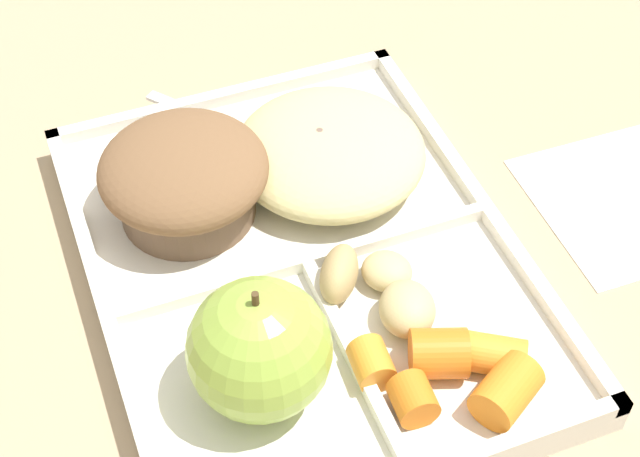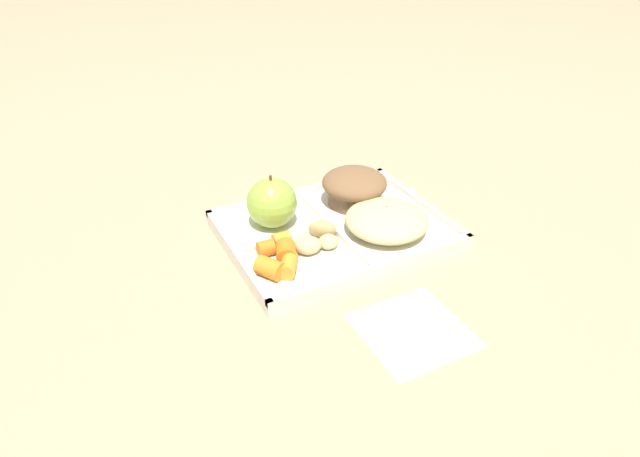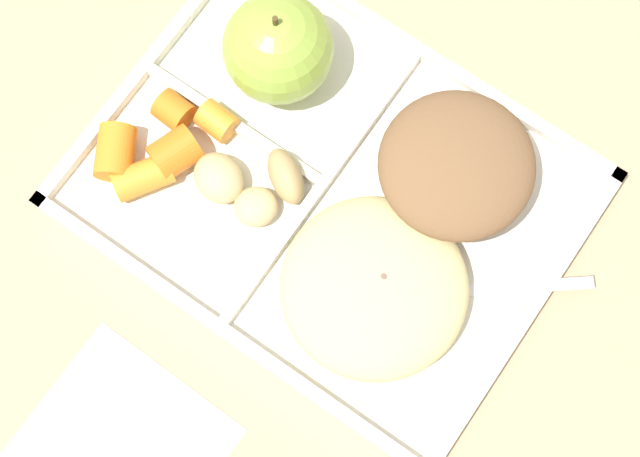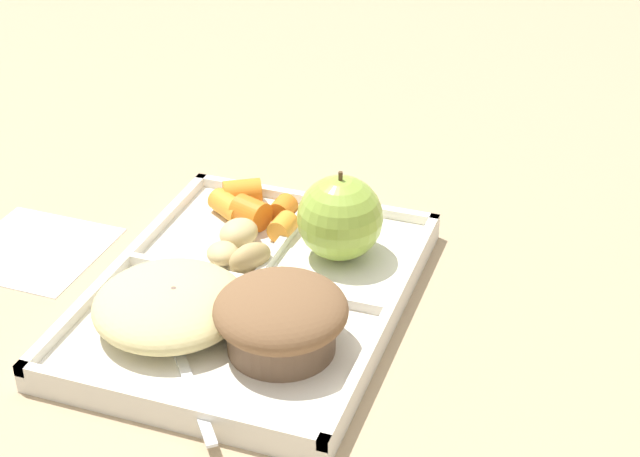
{
  "view_description": "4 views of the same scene",
  "coord_description": "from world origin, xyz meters",
  "px_view_note": "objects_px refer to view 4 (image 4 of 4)",
  "views": [
    {
      "loc": [
        -0.35,
        0.12,
        0.45
      ],
      "look_at": [
        -0.01,
        -0.01,
        0.05
      ],
      "focal_mm": 55.64,
      "sensor_mm": 36.0,
      "label": 1
    },
    {
      "loc": [
        -0.32,
        -0.57,
        0.43
      ],
      "look_at": [
        -0.04,
        -0.03,
        0.04
      ],
      "focal_mm": 30.08,
      "sensor_mm": 36.0,
      "label": 2
    },
    {
      "loc": [
        0.1,
        -0.15,
        0.63
      ],
      "look_at": [
        0.01,
        -0.03,
        0.04
      ],
      "focal_mm": 54.27,
      "sensor_mm": 36.0,
      "label": 3
    },
    {
      "loc": [
        0.61,
        0.27,
        0.48
      ],
      "look_at": [
        -0.04,
        0.04,
        0.06
      ],
      "focal_mm": 56.4,
      "sensor_mm": 36.0,
      "label": 4
    }
  ],
  "objects_px": {
    "lunch_tray": "(252,297)",
    "bran_muffin": "(281,317)",
    "green_apple": "(340,218)",
    "plastic_fork": "(181,359)"
  },
  "relations": [
    {
      "from": "green_apple",
      "to": "bran_muffin",
      "type": "distance_m",
      "value": 0.14
    },
    {
      "from": "green_apple",
      "to": "plastic_fork",
      "type": "relative_size",
      "value": 0.58
    },
    {
      "from": "lunch_tray",
      "to": "bran_muffin",
      "type": "relative_size",
      "value": 3.12
    },
    {
      "from": "lunch_tray",
      "to": "plastic_fork",
      "type": "xyz_separation_m",
      "value": [
        0.1,
        -0.01,
        0.01
      ]
    },
    {
      "from": "lunch_tray",
      "to": "bran_muffin",
      "type": "xyz_separation_m",
      "value": [
        0.06,
        0.05,
        0.03
      ]
    },
    {
      "from": "lunch_tray",
      "to": "bran_muffin",
      "type": "height_order",
      "value": "bran_muffin"
    },
    {
      "from": "plastic_fork",
      "to": "lunch_tray",
      "type": "bearing_deg",
      "value": 172.24
    },
    {
      "from": "green_apple",
      "to": "bran_muffin",
      "type": "relative_size",
      "value": 0.8
    },
    {
      "from": "green_apple",
      "to": "plastic_fork",
      "type": "distance_m",
      "value": 0.19
    },
    {
      "from": "green_apple",
      "to": "bran_muffin",
      "type": "xyz_separation_m",
      "value": [
        0.14,
        0.0,
        -0.01
      ]
    }
  ]
}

